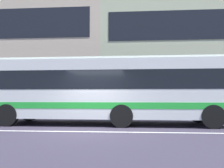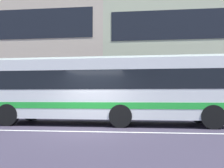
{
  "view_description": "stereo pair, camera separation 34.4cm",
  "coord_description": "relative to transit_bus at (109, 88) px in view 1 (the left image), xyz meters",
  "views": [
    {
      "loc": [
        1.58,
        -9.04,
        1.36
      ],
      "look_at": [
        0.67,
        2.7,
        1.96
      ],
      "focal_mm": 38.04,
      "sensor_mm": 36.0,
      "label": 1
    },
    {
      "loc": [
        1.93,
        -9.01,
        1.36
      ],
      "look_at": [
        0.67,
        2.7,
        1.96
      ],
      "focal_mm": 38.04,
      "sensor_mm": 36.0,
      "label": 2
    }
  ],
  "objects": [
    {
      "name": "lane_centre_line",
      "position": [
        -0.53,
        -2.5,
        -1.74
      ],
      "size": [
        60.0,
        0.16,
        0.01
      ],
      "primitive_type": "cube",
      "color": "silver",
      "rests_on": "ground_plane"
    },
    {
      "name": "transit_bus",
      "position": [
        0.0,
        0.0,
        0.0
      ],
      "size": [
        11.09,
        2.76,
        3.15
      ],
      "color": "silver",
      "rests_on": "ground_plane"
    },
    {
      "name": "apartment_block_right",
      "position": [
        7.7,
        12.91,
        4.63
      ],
      "size": [
        18.52,
        8.53,
        12.74
      ],
      "color": "#B4B692",
      "rests_on": "ground_plane"
    },
    {
      "name": "apartment_block_left",
      "position": [
        -12.94,
        12.91,
        5.05
      ],
      "size": [
        22.75,
        8.53,
        13.57
      ],
      "color": "#C1AC95",
      "rests_on": "ground_plane"
    },
    {
      "name": "ground_plane",
      "position": [
        -0.53,
        -2.5,
        -1.74
      ],
      "size": [
        160.0,
        160.0,
        0.0
      ],
      "primitive_type": "plane",
      "color": "#342E3E"
    }
  ]
}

